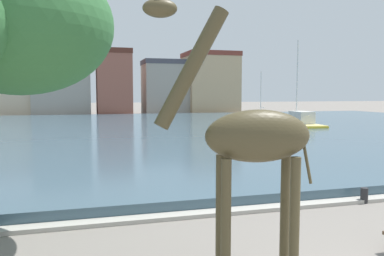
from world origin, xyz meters
name	(u,v)px	position (x,y,z in m)	size (l,w,h in m)	color
harbor_water	(144,130)	(0.00, 31.22, 0.21)	(85.11, 49.92, 0.42)	#3D5666
quay_edge_coping	(266,208)	(0.00, 6.01, 0.06)	(85.11, 0.50, 0.12)	#ADA89E
giraffe_statue	(249,142)	(-2.51, 1.69, 2.72)	(3.05, 0.98, 5.33)	#4C4228
sailboat_grey	(260,116)	(18.61, 45.41, 0.42)	(3.30, 7.67, 6.66)	#939399
sailboat_yellow	(297,123)	(15.24, 29.95, 0.59)	(2.54, 8.38, 8.87)	gold
mooring_bollard	(364,195)	(3.45, 5.86, 0.25)	(0.24, 0.24, 0.50)	#232326
townhouse_narrow_midrow	(4,84)	(-17.08, 61.17, 5.09)	(8.71, 5.89, 10.14)	#C6B293
townhouse_tall_gabled	(62,78)	(-8.64, 60.60, 6.03)	(8.93, 6.01, 12.03)	gray
townhouse_corner_house	(114,83)	(-0.54, 60.40, 5.35)	(5.55, 7.36, 10.66)	#8E5142
townhouse_end_terrace	(166,87)	(8.39, 61.70, 4.66)	(7.82, 6.47, 9.29)	gray
townhouse_wide_warehouse	(210,83)	(16.41, 61.37, 5.41)	(8.98, 8.03, 10.80)	tan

